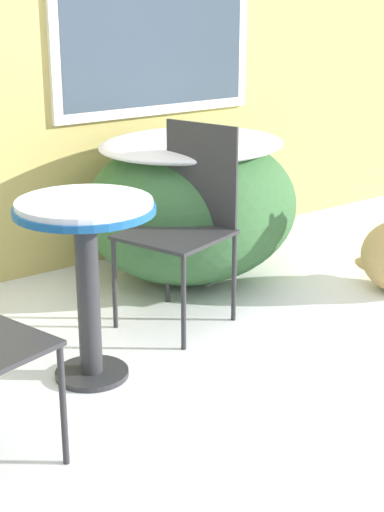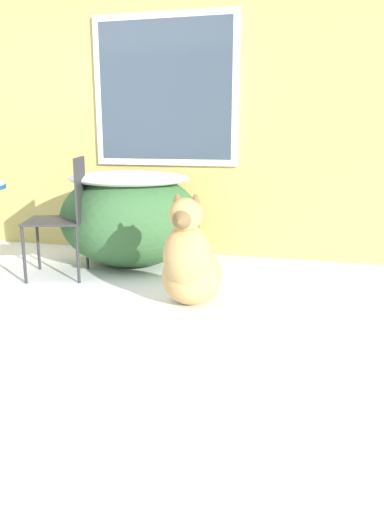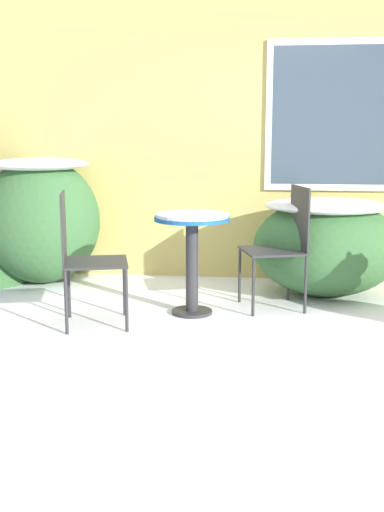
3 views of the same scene
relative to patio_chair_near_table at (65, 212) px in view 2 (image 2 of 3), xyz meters
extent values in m
cube|color=tan|center=(-0.34, 1.09, 0.83)|extent=(8.00, 0.06, 2.76)
cube|color=white|center=(0.54, 1.04, 1.02)|extent=(1.42, 0.04, 1.39)
cube|color=#3D4C5B|center=(0.54, 1.03, 1.02)|extent=(1.30, 0.01, 1.27)
ellipsoid|color=#386638|center=(0.39, 0.46, -0.12)|extent=(1.28, 1.09, 0.85)
ellipsoid|color=white|center=(0.39, 0.46, 0.25)|extent=(1.09, 0.92, 0.12)
cube|color=#2D2D30|center=(-0.09, -0.03, -0.07)|extent=(0.58, 0.58, 0.02)
cube|color=#2D2D30|center=(0.13, 0.04, 0.19)|extent=(0.14, 0.41, 0.51)
cylinder|color=#2D2D30|center=(-0.35, 0.12, -0.32)|extent=(0.02, 0.02, 0.47)
cylinder|color=#2D2D30|center=(-0.23, -0.29, -0.32)|extent=(0.02, 0.02, 0.47)
cylinder|color=#2D2D30|center=(0.06, 0.24, -0.32)|extent=(0.02, 0.02, 0.47)
cylinder|color=#2D2D30|center=(0.18, -0.17, -0.32)|extent=(0.02, 0.02, 0.47)
ellipsoid|color=tan|center=(1.19, -0.41, -0.35)|extent=(0.43, 0.47, 0.41)
ellipsoid|color=tan|center=(1.20, -0.54, -0.17)|extent=(0.33, 0.30, 0.44)
sphere|color=tan|center=(1.20, -0.58, 0.12)|extent=(0.22, 0.22, 0.22)
cone|color=brown|center=(1.20, -0.73, 0.10)|extent=(0.13, 0.10, 0.12)
ellipsoid|color=brown|center=(1.14, -0.56, 0.20)|extent=(0.05, 0.03, 0.10)
ellipsoid|color=brown|center=(1.26, -0.56, 0.20)|extent=(0.05, 0.03, 0.10)
ellipsoid|color=tan|center=(1.19, -0.19, -0.46)|extent=(0.09, 0.22, 0.08)
camera|label=1|loc=(-2.21, -3.01, 1.07)|focal=55.00mm
camera|label=2|loc=(2.07, -3.68, 0.65)|focal=35.00mm
camera|label=3|loc=(-0.13, -5.16, 0.87)|focal=45.00mm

